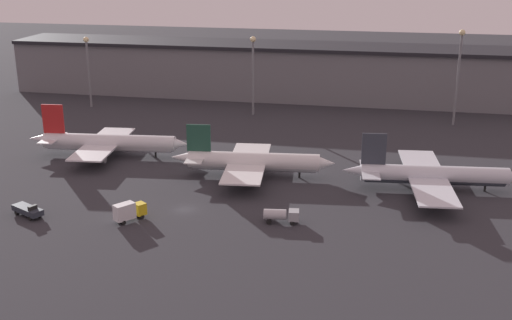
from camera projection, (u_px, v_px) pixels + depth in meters
The scene contains 11 objects.
ground at pixel (185, 210), 130.53m from camera, with size 600.00×600.00×0.00m, color #2D2D33.
terminal_building at pixel (274, 70), 225.56m from camera, with size 187.23×22.51×18.83m.
airplane_0 at pixel (108, 143), 163.00m from camera, with size 41.94×29.55×13.15m.
airplane_1 at pixel (252, 162), 148.41m from camera, with size 38.57×30.26×12.17m.
airplane_2 at pixel (432, 175), 140.26m from camera, with size 39.48×36.83×12.51m.
service_vehicle_0 at pixel (28, 210), 127.01m from camera, with size 7.72×5.58×2.68m.
service_vehicle_1 at pixel (281, 215), 123.84m from camera, with size 7.04×3.13×2.75m.
service_vehicle_2 at pixel (129, 211), 124.47m from camera, with size 5.51×6.41×3.85m.
lamp_post_0 at pixel (88, 62), 209.66m from camera, with size 1.80×1.80×23.20m.
lamp_post_1 at pixel (253, 66), 199.06m from camera, with size 1.80×1.80×24.78m.
lamp_post_2 at pixel (459, 66), 186.96m from camera, with size 1.80×1.80×28.37m.
Camera 1 is at (38.01, -115.39, 50.91)m, focal length 45.00 mm.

